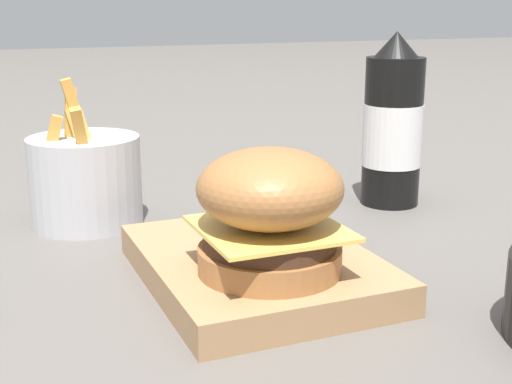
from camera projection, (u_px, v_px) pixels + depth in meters
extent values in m
plane|color=#5B5651|center=(223.00, 269.00, 0.61)|extent=(6.00, 6.00, 0.00)
cube|color=#A37A51|center=(256.00, 267.00, 0.58)|extent=(0.22, 0.17, 0.03)
cylinder|color=#9E6638|center=(270.00, 259.00, 0.53)|extent=(0.11, 0.11, 0.02)
cylinder|color=#422819|center=(270.00, 238.00, 0.53)|extent=(0.10, 0.10, 0.01)
cube|color=#EAC656|center=(270.00, 228.00, 0.52)|extent=(0.10, 0.10, 0.00)
ellipsoid|color=#9E6638|center=(270.00, 188.00, 0.52)|extent=(0.11, 0.11, 0.06)
cylinder|color=black|center=(392.00, 132.00, 0.78)|extent=(0.06, 0.06, 0.16)
cylinder|color=silver|center=(392.00, 135.00, 0.78)|extent=(0.07, 0.07, 0.07)
cone|color=black|center=(397.00, 44.00, 0.76)|extent=(0.05, 0.05, 0.03)
cylinder|color=#B7B7BC|center=(86.00, 181.00, 0.72)|extent=(0.11, 0.11, 0.09)
cube|color=gold|center=(80.00, 141.00, 0.70)|extent=(0.03, 0.02, 0.07)
cube|color=gold|center=(79.00, 124.00, 0.71)|extent=(0.01, 0.03, 0.09)
cube|color=gold|center=(82.00, 143.00, 0.68)|extent=(0.03, 0.02, 0.07)
cube|color=gold|center=(51.00, 146.00, 0.69)|extent=(0.01, 0.03, 0.06)
cube|color=gold|center=(70.00, 130.00, 0.71)|extent=(0.02, 0.02, 0.09)
cube|color=gold|center=(86.00, 142.00, 0.70)|extent=(0.03, 0.02, 0.07)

